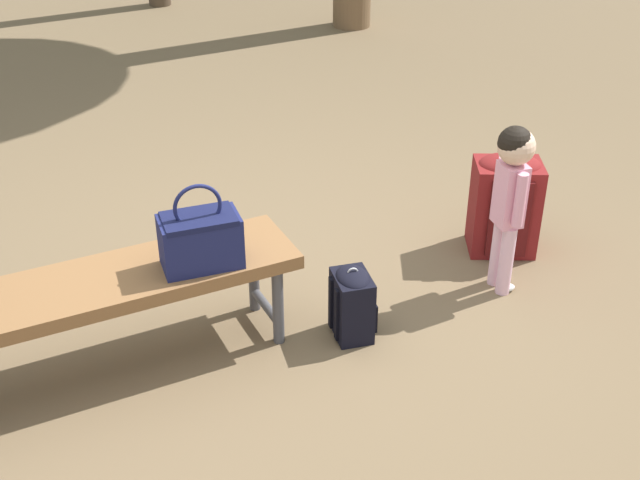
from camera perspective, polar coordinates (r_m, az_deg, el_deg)
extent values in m
plane|color=brown|center=(3.90, -2.85, -4.69)|extent=(40.00, 40.00, 0.00)
cube|color=brown|center=(3.41, -14.84, -3.05)|extent=(1.63, 0.54, 0.06)
cylinder|color=#47474C|center=(3.80, -4.62, -2.32)|extent=(0.05, 0.05, 0.39)
cylinder|color=#47474C|center=(3.58, -2.92, -4.51)|extent=(0.05, 0.05, 0.39)
cylinder|color=#47474C|center=(3.74, -3.75, -4.59)|extent=(0.07, 0.28, 0.04)
cube|color=#191E4C|center=(3.35, -8.26, -0.11)|extent=(0.32, 0.19, 0.22)
cube|color=#131639|center=(3.29, -8.40, 1.45)|extent=(0.29, 0.19, 0.02)
torus|color=#191E4C|center=(3.27, -8.47, 2.30)|extent=(0.20, 0.02, 0.20)
cylinder|color=#E5B2C6|center=(4.07, 12.21, -0.80)|extent=(0.07, 0.07, 0.36)
cylinder|color=#E5B2C6|center=(4.00, 12.75, -1.40)|extent=(0.07, 0.07, 0.36)
ellipsoid|color=white|center=(4.16, 12.22, -2.63)|extent=(0.09, 0.06, 0.04)
ellipsoid|color=white|center=(4.10, 12.75, -3.25)|extent=(0.09, 0.06, 0.04)
cube|color=pink|center=(3.88, 13.02, 3.09)|extent=(0.12, 0.14, 0.31)
cylinder|color=pink|center=(3.94, 12.45, 3.87)|extent=(0.05, 0.05, 0.26)
cylinder|color=pink|center=(3.80, 13.67, 2.70)|extent=(0.05, 0.05, 0.26)
sphere|color=beige|center=(3.77, 13.44, 6.31)|extent=(0.17, 0.17, 0.17)
sphere|color=black|center=(3.76, 13.36, 6.54)|extent=(0.16, 0.16, 0.16)
cube|color=maroon|center=(4.33, 12.64, 2.23)|extent=(0.40, 0.35, 0.49)
ellipsoid|color=maroon|center=(4.23, 12.99, 5.02)|extent=(0.38, 0.34, 0.11)
cube|color=#4A1010|center=(4.49, 12.24, 2.25)|extent=(0.23, 0.12, 0.22)
cube|color=#4A1010|center=(4.20, 11.94, 1.38)|extent=(0.06, 0.04, 0.42)
cube|color=#4A1010|center=(4.23, 13.94, 1.35)|extent=(0.06, 0.04, 0.42)
torus|color=black|center=(4.21, 13.06, 5.56)|extent=(0.04, 0.08, 0.08)
cube|color=black|center=(3.65, 2.22, -4.57)|extent=(0.17, 0.22, 0.31)
ellipsoid|color=black|center=(3.56, 2.27, -2.65)|extent=(0.16, 0.21, 0.07)
cube|color=black|center=(3.69, 3.50, -4.94)|extent=(0.04, 0.15, 0.14)
cube|color=black|center=(3.66, 0.75, -4.36)|extent=(0.02, 0.04, 0.26)
cube|color=black|center=(3.59, 1.16, -5.19)|extent=(0.02, 0.04, 0.26)
torus|color=#B2B2B7|center=(3.55, 2.27, -2.27)|extent=(0.05, 0.01, 0.05)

